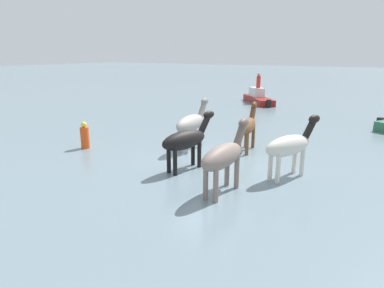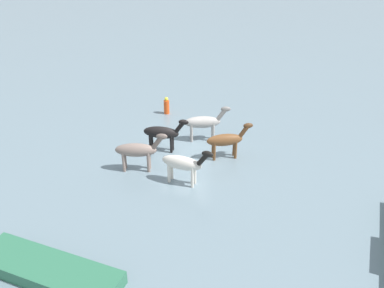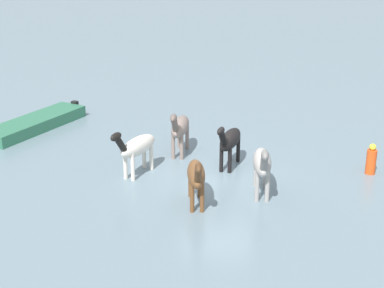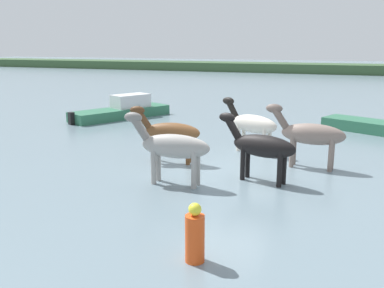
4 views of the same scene
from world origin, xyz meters
TOP-DOWN VIEW (x-y plane):
  - ground_plane at (0.00, 0.00)m, footprint 184.06×184.06m
  - horse_chestnut_trailing at (-2.12, 0.57)m, footprint 2.43×0.81m
  - horse_mid_herd at (2.31, 1.55)m, footprint 2.59×0.76m
  - horse_dun_straggler at (1.14, -0.40)m, footprint 2.47×1.04m
  - horse_dark_mare at (0.15, 2.86)m, footprint 2.42×1.41m
  - horse_pinto_flank at (-1.14, -1.51)m, footprint 2.58×0.63m
  - boat_launch_far at (4.87, 8.23)m, footprint 5.30×3.47m
  - buoy_channel_marker at (0.98, -5.47)m, footprint 0.36×0.36m

SIDE VIEW (x-z plane):
  - ground_plane at x=0.00m, z-range 0.00..0.00m
  - boat_launch_far at x=4.87m, z-range -0.20..0.56m
  - buoy_channel_marker at x=0.98m, z-range -0.06..1.08m
  - horse_chestnut_trailing at x=-2.12m, z-range 0.10..1.97m
  - horse_dun_straggler at x=1.14m, z-range 0.10..2.02m
  - horse_dark_mare at x=0.15m, z-range 0.10..2.04m
  - horse_mid_herd at x=2.31m, z-range 0.10..2.10m
  - horse_pinto_flank at x=-1.14m, z-range 0.10..2.12m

